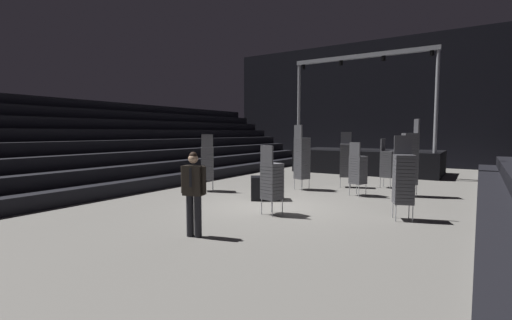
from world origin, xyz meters
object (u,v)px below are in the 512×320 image
man_with_tie (193,189)px  chair_stack_front_left (404,178)px  stage_riser (367,160)px  chair_stack_rear_right (410,158)px  chair_stack_front_right (272,180)px  chair_stack_rear_left (346,160)px  chair_stack_mid_left (387,163)px  chair_stack_rear_centre (302,157)px  chair_stack_mid_centre (207,163)px  equipment_road_case (265,188)px  chair_stack_mid_right (358,169)px

man_with_tie → chair_stack_front_left: size_ratio=0.85×
stage_riser → chair_stack_rear_right: size_ratio=2.79×
chair_stack_front_right → chair_stack_rear_right: bearing=75.1°
chair_stack_front_right → chair_stack_rear_left: 5.50m
chair_stack_mid_left → chair_stack_rear_centre: (-2.57, -2.14, 0.25)m
man_with_tie → chair_stack_front_left: 5.02m
man_with_tie → chair_stack_mid_centre: (-3.43, 4.50, 0.04)m
chair_stack_mid_centre → chair_stack_rear_centre: chair_stack_rear_centre is taller
stage_riser → equipment_road_case: size_ratio=7.94×
man_with_tie → chair_stack_mid_right: (1.45, 6.46, -0.08)m
chair_stack_mid_right → chair_stack_mid_centre: bearing=-137.1°
chair_stack_mid_left → chair_stack_rear_right: size_ratio=0.73×
stage_riser → chair_stack_rear_left: (0.66, -5.64, 0.40)m
chair_stack_front_left → chair_stack_mid_right: size_ratio=1.14×
stage_riser → chair_stack_rear_left: 5.69m
chair_stack_mid_right → chair_stack_rear_left: 1.84m
chair_stack_mid_centre → equipment_road_case: 2.70m
chair_stack_mid_right → chair_stack_rear_right: size_ratio=0.70×
equipment_road_case → chair_stack_front_left: bearing=-6.4°
man_with_tie → chair_stack_mid_left: size_ratio=0.92×
equipment_road_case → man_with_tie: bearing=-79.0°
chair_stack_rear_centre → equipment_road_case: chair_stack_rear_centre is taller
chair_stack_rear_right → chair_stack_mid_right: bearing=91.1°
chair_stack_mid_left → chair_stack_rear_right: (1.02, -1.49, 0.34)m
stage_riser → chair_stack_rear_left: size_ratio=3.35×
chair_stack_rear_right → equipment_road_case: (-3.74, -3.05, -0.91)m
chair_stack_front_right → chair_stack_rear_right: size_ratio=0.70×
chair_stack_mid_centre → chair_stack_front_left: bearing=-47.8°
stage_riser → equipment_road_case: stage_riser is taller
stage_riser → equipment_road_case: 9.49m
chair_stack_mid_left → chair_stack_mid_right: 2.33m
chair_stack_mid_centre → chair_stack_rear_centre: bearing=-4.0°
chair_stack_front_left → chair_stack_mid_centre: same height
stage_riser → chair_stack_front_left: stage_riser is taller
man_with_tie → chair_stack_front_right: bearing=-110.6°
chair_stack_mid_right → man_with_tie: bearing=-81.7°
chair_stack_front_right → equipment_road_case: chair_stack_front_right is taller
chair_stack_mid_right → chair_stack_rear_centre: chair_stack_rear_centre is taller
chair_stack_front_left → chair_stack_rear_left: (-2.82, 4.29, 0.04)m
stage_riser → chair_stack_rear_right: 7.13m
chair_stack_mid_left → chair_stack_rear_centre: 3.36m
stage_riser → chair_stack_front_right: size_ratio=3.98×
man_with_tie → chair_stack_front_right: (0.37, 2.54, -0.08)m
stage_riser → equipment_road_case: bearing=-94.1°
equipment_road_case → chair_stack_front_right: bearing=-54.5°
chair_stack_rear_right → equipment_road_case: chair_stack_rear_right is taller
chair_stack_front_right → stage_riser: bearing=106.2°
stage_riser → man_with_tie: bearing=-89.4°
chair_stack_mid_right → chair_stack_rear_right: chair_stack_rear_right is taller
chair_stack_rear_left → equipment_road_case: (-1.34, -3.82, -0.70)m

